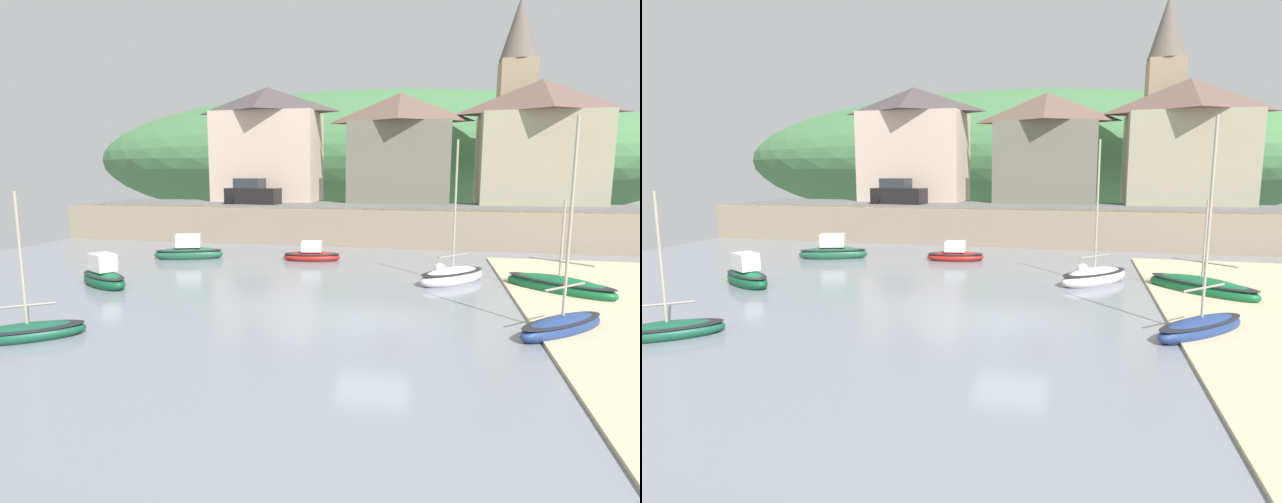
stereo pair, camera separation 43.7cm
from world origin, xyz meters
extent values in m
cube|color=gray|center=(0.00, 0.00, -0.03)|extent=(48.00, 40.00, 0.06)
cube|color=gray|center=(0.00, 17.00, 1.20)|extent=(48.00, 2.40, 2.40)
cube|color=#606060|center=(0.00, 20.70, 2.35)|extent=(48.00, 9.00, 0.10)
ellipsoid|color=#427543|center=(-5.87, 55.20, 6.34)|extent=(80.00, 44.00, 18.11)
cube|color=beige|center=(-11.70, 25.20, 6.05)|extent=(8.53, 5.12, 7.29)
pyramid|color=#473E3F|center=(-11.70, 25.20, 10.73)|extent=(8.83, 5.42, 2.08)
cube|color=#6D6A5B|center=(-0.70, 25.20, 5.55)|extent=(7.90, 4.63, 6.31)
pyramid|color=brown|center=(-0.70, 25.20, 9.85)|extent=(8.20, 4.93, 2.28)
cube|color=tan|center=(9.75, 25.20, 5.79)|extent=(8.75, 5.79, 6.77)
pyramid|color=brown|center=(9.75, 25.20, 10.42)|extent=(9.05, 6.09, 2.49)
cube|color=tan|center=(8.51, 29.20, 8.10)|extent=(2.80, 2.80, 11.40)
cone|color=#665B51|center=(8.51, 29.20, 16.34)|extent=(3.00, 3.00, 5.07)
ellipsoid|color=white|center=(2.82, 6.41, 0.25)|extent=(3.56, 3.63, 0.90)
ellipsoid|color=black|center=(2.82, 6.41, 0.50)|extent=(3.48, 3.55, 0.12)
cylinder|color=#B2A893|center=(2.82, 6.41, 3.47)|extent=(0.09, 0.09, 5.53)
cylinder|color=gray|center=(2.82, 6.41, 1.21)|extent=(1.33, 1.39, 0.07)
ellipsoid|color=#A41E1B|center=(-4.57, 10.68, 0.18)|extent=(3.34, 1.79, 0.64)
ellipsoid|color=black|center=(-4.57, 10.68, 0.35)|extent=(3.27, 1.76, 0.12)
cube|color=silver|center=(-4.57, 10.68, 0.77)|extent=(1.24, 1.10, 0.55)
ellipsoid|color=navy|center=(5.76, -0.21, 0.21)|extent=(3.39, 3.29, 0.75)
ellipsoid|color=black|center=(5.76, -0.21, 0.41)|extent=(3.33, 3.22, 0.12)
cylinder|color=#B2A893|center=(5.76, -0.21, 3.53)|extent=(0.09, 0.09, 5.90)
cylinder|color=gray|center=(5.76, -0.21, 1.47)|extent=(1.46, 1.39, 0.07)
ellipsoid|color=#154F37|center=(-9.80, -3.98, 0.17)|extent=(3.22, 2.77, 0.61)
ellipsoid|color=black|center=(-9.80, -3.98, 0.34)|extent=(3.15, 2.72, 0.12)
cylinder|color=#B2A893|center=(-9.80, -3.98, 2.41)|extent=(0.09, 0.09, 3.87)
cylinder|color=gray|center=(-9.80, -3.98, 1.01)|extent=(1.34, 1.00, 0.07)
ellipsoid|color=#135D31|center=(6.97, 5.34, 0.25)|extent=(4.35, 3.97, 0.91)
ellipsoid|color=black|center=(6.97, 5.34, 0.50)|extent=(4.26, 3.90, 0.12)
cylinder|color=#B2A893|center=(6.97, 5.34, 2.25)|extent=(0.09, 0.09, 3.08)
cylinder|color=gray|center=(6.97, 5.34, 1.31)|extent=(2.09, 1.79, 0.07)
ellipsoid|color=#1F573A|center=(-11.49, 9.72, 0.23)|extent=(4.00, 2.34, 0.85)
ellipsoid|color=black|center=(-11.49, 9.72, 0.47)|extent=(3.92, 2.29, 0.12)
cube|color=silver|center=(-11.49, 9.72, 1.02)|extent=(1.53, 1.21, 0.73)
ellipsoid|color=#125431|center=(-11.93, 2.64, 0.24)|extent=(3.34, 2.64, 0.86)
ellipsoid|color=black|center=(-11.93, 2.64, 0.47)|extent=(3.28, 2.58, 0.12)
cube|color=silver|center=(-11.93, 2.64, 1.04)|extent=(1.38, 1.26, 0.74)
cube|color=black|center=(-11.51, 20.70, 3.00)|extent=(4.25, 2.11, 1.20)
cube|color=#282D33|center=(-11.76, 20.70, 3.95)|extent=(2.24, 1.70, 0.80)
cylinder|color=black|center=(-9.86, 21.50, 2.72)|extent=(0.64, 0.22, 0.64)
cylinder|color=black|center=(-9.86, 19.90, 2.72)|extent=(0.64, 0.22, 0.64)
cylinder|color=black|center=(-13.16, 21.50, 2.72)|extent=(0.64, 0.22, 0.64)
cylinder|color=black|center=(-13.16, 19.90, 2.72)|extent=(0.64, 0.22, 0.64)
sphere|color=silver|center=(2.33, 8.57, 0.18)|extent=(0.59, 0.59, 0.59)
camera|label=1|loc=(1.63, -16.09, 4.91)|focal=28.14mm
camera|label=2|loc=(2.05, -15.99, 4.91)|focal=28.14mm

